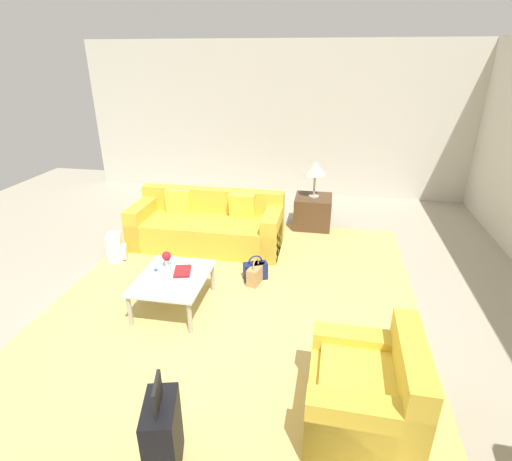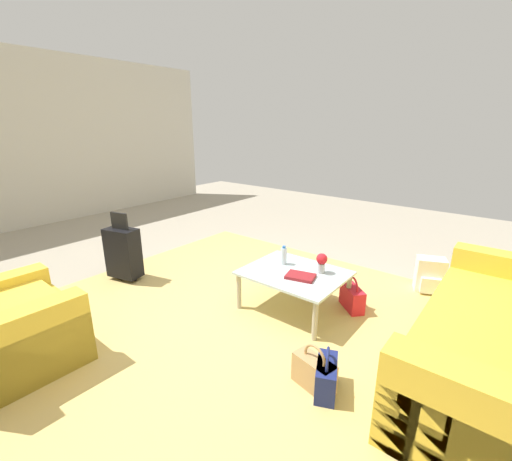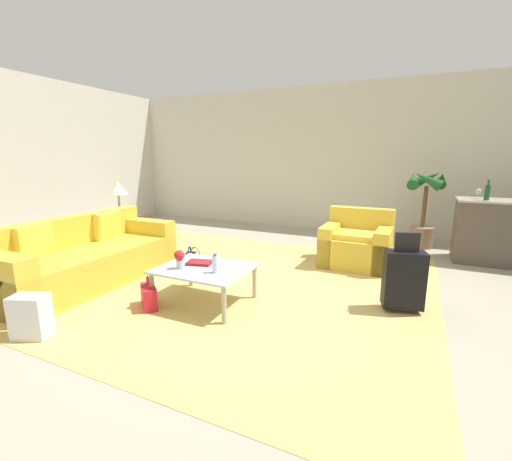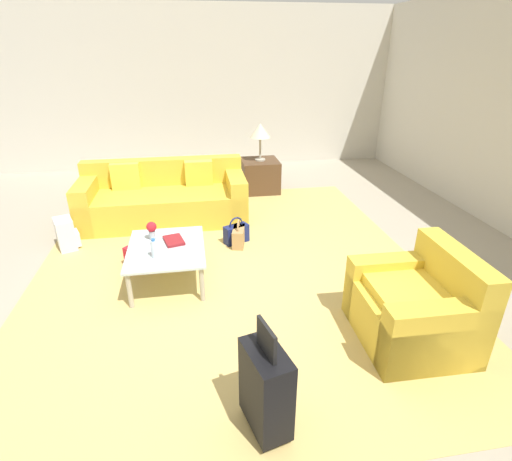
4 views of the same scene
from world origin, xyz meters
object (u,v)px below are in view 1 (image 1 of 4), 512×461
armchair (370,395)px  coffee_table_book (182,271)px  suitcase_black (163,436)px  backpack_white (116,248)px  water_bottle (157,278)px  flower_vase (167,258)px  handbag_navy (255,270)px  table_lamp (315,169)px  handbag_red (161,275)px  couch (209,226)px  handbag_tan (256,274)px  side_table (313,212)px  coffee_table (173,280)px

armchair → coffee_table_book: bearing=-124.3°
suitcase_black → backpack_white: 3.61m
armchair → coffee_table_book: 2.53m
armchair → water_bottle: armchair is taller
water_bottle → backpack_white: size_ratio=0.51×
armchair → suitcase_black: 1.63m
water_bottle → flower_vase: (-0.42, -0.05, 0.03)m
flower_vase → handbag_navy: (-0.59, 0.99, -0.41)m
table_lamp → handbag_red: (2.32, -1.87, -0.91)m
flower_vase → suitcase_black: bearing=21.0°
handbag_red → flower_vase: bearing=40.0°
couch → backpack_white: (0.79, -1.19, -0.10)m
couch → handbag_tan: 1.45m
handbag_red → handbag_navy: size_ratio=1.00×
side_table → handbag_navy: size_ratio=1.75×
coffee_table_book → backpack_white: size_ratio=0.68×
coffee_table → flower_vase: 0.32m
coffee_table → side_table: bearing=151.8°
coffee_table → suitcase_black: bearing=19.3°
armchair → handbag_red: (-1.78, -2.53, -0.17)m
armchair → side_table: (-4.10, -0.67, -0.02)m
coffee_table_book → handbag_red: (-0.36, -0.45, -0.30)m
handbag_red → backpack_white: (-0.52, -0.92, 0.06)m
coffee_table → handbag_red: bearing=-142.5°
water_bottle → handbag_tan: water_bottle is taller
armchair → suitcase_black: bearing=-64.5°
suitcase_black → backpack_white: suitcase_black is taller
couch → coffee_table: size_ratio=2.36×
coffee_table → handbag_navy: size_ratio=2.76×
backpack_white → water_bottle: bearing=44.7°
water_bottle → handbag_red: 0.82m
coffee_table → handbag_tan: coffee_table is taller
water_bottle → suitcase_black: bearing=24.0°
handbag_tan → suitcase_black: bearing=-3.4°
table_lamp → suitcase_black: table_lamp is taller
coffee_table → handbag_navy: coffee_table is taller
couch → armchair: (3.10, 2.27, -0.00)m
flower_vase → handbag_tan: 1.20m
flower_vase → side_table: size_ratio=0.33×
coffee_table → side_table: (-2.80, 1.50, -0.09)m
coffee_table → flower_vase: bearing=-145.7°
coffee_table_book → handbag_tan: coffee_table_book is taller
coffee_table_book → flower_vase: (-0.10, -0.23, 0.11)m
flower_vase → handbag_tan: (-0.50, 1.01, -0.41)m
side_table → handbag_red: bearing=-38.9°
handbag_tan → couch: bearing=-138.1°
armchair → couch: bearing=-143.8°
side_table → table_lamp: 0.77m
handbag_red → table_lamp: bearing=141.1°
table_lamp → couch: bearing=-57.8°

